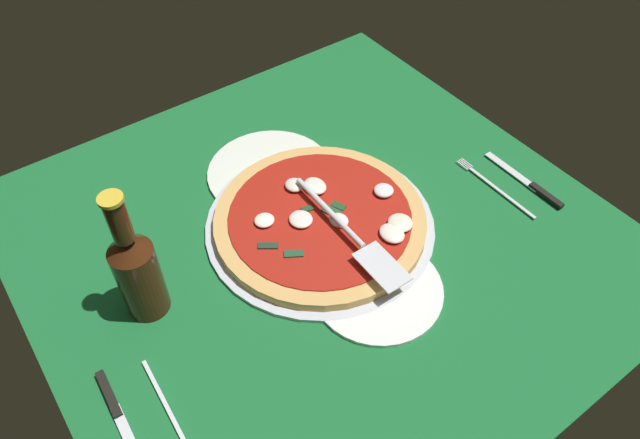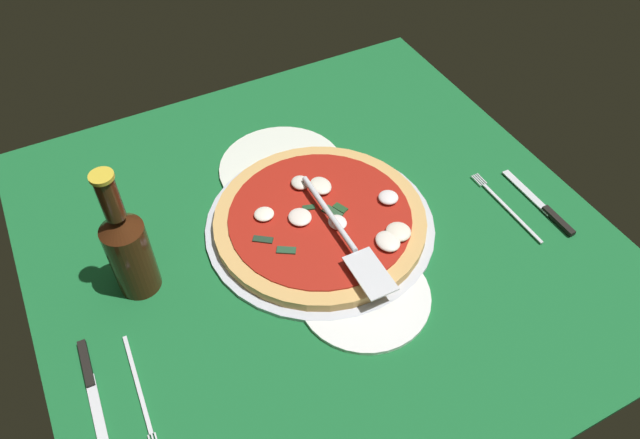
{
  "view_description": "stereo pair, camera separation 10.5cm",
  "coord_description": "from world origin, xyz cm",
  "px_view_note": "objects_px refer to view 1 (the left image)",
  "views": [
    {
      "loc": [
        55.47,
        -39.93,
        79.93
      ],
      "look_at": [
        -1.6,
        1.47,
        2.15
      ],
      "focal_mm": 33.66,
      "sensor_mm": 36.0,
      "label": 1
    },
    {
      "loc": [
        60.98,
        -31.01,
        79.93
      ],
      "look_at": [
        -1.6,
        1.47,
        2.15
      ],
      "focal_mm": 33.66,
      "sensor_mm": 36.0,
      "label": 2
    }
  ],
  "objects_px": {
    "pizza_server": "(351,234)",
    "place_setting_far": "(513,187)",
    "beer_bottle": "(137,270)",
    "dinner_plate_left": "(270,172)",
    "place_setting_near": "(145,418)",
    "pizza": "(321,219)",
    "dinner_plate_right": "(377,289)"
  },
  "relations": [
    {
      "from": "pizza",
      "to": "place_setting_far",
      "type": "height_order",
      "value": "pizza"
    },
    {
      "from": "dinner_plate_left",
      "to": "dinner_plate_right",
      "type": "bearing_deg",
      "value": -1.54
    },
    {
      "from": "place_setting_far",
      "to": "beer_bottle",
      "type": "height_order",
      "value": "beer_bottle"
    },
    {
      "from": "pizza_server",
      "to": "place_setting_near",
      "type": "height_order",
      "value": "pizza_server"
    },
    {
      "from": "place_setting_near",
      "to": "place_setting_far",
      "type": "xyz_separation_m",
      "value": [
        -0.01,
        0.75,
        0.0
      ]
    },
    {
      "from": "dinner_plate_right",
      "to": "place_setting_far",
      "type": "xyz_separation_m",
      "value": [
        -0.03,
        0.36,
        -0.0
      ]
    },
    {
      "from": "pizza_server",
      "to": "place_setting_far",
      "type": "relative_size",
      "value": 1.4
    },
    {
      "from": "pizza",
      "to": "pizza_server",
      "type": "bearing_deg",
      "value": 4.35
    },
    {
      "from": "dinner_plate_right",
      "to": "dinner_plate_left",
      "type": "bearing_deg",
      "value": 178.46
    },
    {
      "from": "place_setting_near",
      "to": "beer_bottle",
      "type": "height_order",
      "value": "beer_bottle"
    },
    {
      "from": "pizza_server",
      "to": "place_setting_far",
      "type": "bearing_deg",
      "value": 81.17
    },
    {
      "from": "dinner_plate_right",
      "to": "pizza",
      "type": "bearing_deg",
      "value": 177.16
    },
    {
      "from": "beer_bottle",
      "to": "place_setting_near",
      "type": "bearing_deg",
      "value": -27.14
    },
    {
      "from": "place_setting_near",
      "to": "pizza",
      "type": "bearing_deg",
      "value": 112.35
    },
    {
      "from": "pizza",
      "to": "beer_bottle",
      "type": "distance_m",
      "value": 0.33
    },
    {
      "from": "dinner_plate_left",
      "to": "pizza",
      "type": "height_order",
      "value": "pizza"
    },
    {
      "from": "pizza",
      "to": "place_setting_far",
      "type": "bearing_deg",
      "value": 69.02
    },
    {
      "from": "dinner_plate_right",
      "to": "place_setting_far",
      "type": "bearing_deg",
      "value": 95.08
    },
    {
      "from": "dinner_plate_left",
      "to": "place_setting_near",
      "type": "distance_m",
      "value": 0.51
    },
    {
      "from": "pizza_server",
      "to": "beer_bottle",
      "type": "height_order",
      "value": "beer_bottle"
    },
    {
      "from": "beer_bottle",
      "to": "place_setting_far",
      "type": "bearing_deg",
      "value": 76.74
    },
    {
      "from": "dinner_plate_right",
      "to": "pizza_server",
      "type": "relative_size",
      "value": 0.75
    },
    {
      "from": "pizza_server",
      "to": "place_setting_far",
      "type": "xyz_separation_m",
      "value": [
        0.06,
        0.34,
        -0.04
      ]
    },
    {
      "from": "place_setting_far",
      "to": "beer_bottle",
      "type": "relative_size",
      "value": 0.82
    },
    {
      "from": "dinner_plate_right",
      "to": "beer_bottle",
      "type": "relative_size",
      "value": 0.86
    },
    {
      "from": "dinner_plate_left",
      "to": "place_setting_near",
      "type": "height_order",
      "value": "place_setting_near"
    },
    {
      "from": "dinner_plate_right",
      "to": "beer_bottle",
      "type": "bearing_deg",
      "value": -121.37
    },
    {
      "from": "dinner_plate_left",
      "to": "beer_bottle",
      "type": "height_order",
      "value": "beer_bottle"
    },
    {
      "from": "dinner_plate_left",
      "to": "place_setting_near",
      "type": "bearing_deg",
      "value": -52.45
    },
    {
      "from": "place_setting_far",
      "to": "beer_bottle",
      "type": "distance_m",
      "value": 0.69
    },
    {
      "from": "pizza",
      "to": "dinner_plate_right",
      "type": "bearing_deg",
      "value": -2.84
    },
    {
      "from": "dinner_plate_right",
      "to": "place_setting_far",
      "type": "distance_m",
      "value": 0.36
    }
  ]
}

